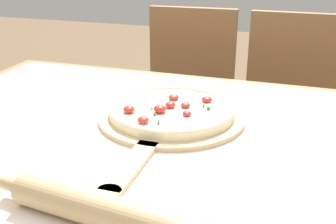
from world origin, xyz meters
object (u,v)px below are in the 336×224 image
pizza_peel (169,120)px  rolling_pin (117,215)px  chair_left (187,99)px  chair_right (289,110)px  pizza (172,110)px

pizza_peel → rolling_pin: size_ratio=1.25×
pizza_peel → chair_left: chair_left is taller
pizza_peel → chair_left: size_ratio=0.65×
rolling_pin → chair_right: chair_right is taller
chair_left → chair_right: same height
chair_left → chair_right: size_ratio=1.00×
pizza_peel → rolling_pin: rolling_pin is taller
pizza_peel → pizza: 0.03m
chair_right → pizza_peel: bearing=-111.0°
pizza_peel → pizza: (-0.00, 0.02, 0.02)m
rolling_pin → chair_right: bearing=79.3°
chair_left → chair_right: 0.43m
chair_left → pizza_peel: bearing=-80.8°
pizza → rolling_pin: size_ratio=0.68×
pizza → rolling_pin: 0.46m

